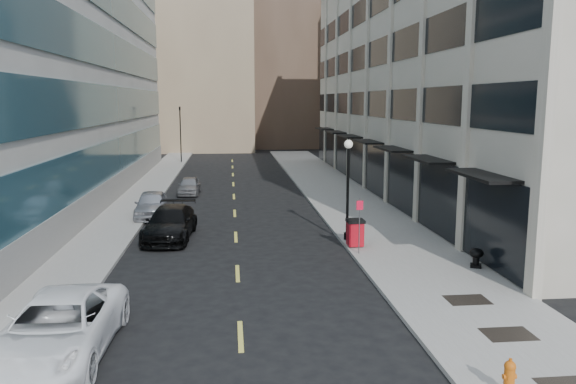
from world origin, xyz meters
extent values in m
plane|color=black|center=(0.00, 0.00, 0.00)|extent=(160.00, 160.00, 0.00)
cube|color=gray|center=(7.50, 20.00, 0.07)|extent=(5.00, 80.00, 0.15)
cube|color=gray|center=(-6.50, 20.00, 0.07)|extent=(3.00, 80.00, 0.15)
cube|color=beige|center=(17.00, 27.00, 9.00)|extent=(14.00, 46.00, 18.00)
cube|color=black|center=(10.02, 27.00, 2.00)|extent=(0.18, 46.00, 3.60)
cube|color=black|center=(10.03, 27.00, 6.50)|extent=(0.12, 46.00, 1.80)
cube|color=black|center=(10.03, 27.00, 10.00)|extent=(0.12, 46.00, 1.80)
cube|color=black|center=(10.03, 27.00, 13.50)|extent=(0.12, 46.00, 1.80)
cube|color=beige|center=(10.00, 4.00, 9.00)|extent=(0.35, 0.60, 18.00)
cube|color=beige|center=(10.00, 10.00, 9.00)|extent=(0.35, 0.60, 18.00)
cube|color=beige|center=(10.00, 16.00, 9.00)|extent=(0.35, 0.60, 18.00)
cube|color=beige|center=(10.00, 22.00, 9.00)|extent=(0.35, 0.60, 18.00)
cube|color=beige|center=(10.00, 28.00, 9.00)|extent=(0.35, 0.60, 18.00)
cube|color=beige|center=(10.00, 34.00, 9.00)|extent=(0.35, 0.60, 18.00)
cube|color=beige|center=(10.00, 40.00, 9.00)|extent=(0.35, 0.60, 18.00)
cube|color=beige|center=(10.00, 46.00, 9.00)|extent=(0.35, 0.60, 18.00)
cube|color=black|center=(9.35, 7.00, 3.90)|extent=(1.30, 4.00, 0.12)
cube|color=black|center=(9.35, 13.00, 3.90)|extent=(1.30, 4.00, 0.12)
cube|color=black|center=(9.35, 19.00, 3.90)|extent=(1.30, 4.00, 0.12)
cube|color=black|center=(9.35, 25.00, 3.90)|extent=(1.30, 4.00, 0.12)
cube|color=black|center=(9.35, 31.00, 3.90)|extent=(1.30, 4.00, 0.12)
cube|color=black|center=(9.35, 37.00, 3.90)|extent=(1.30, 4.00, 0.12)
cube|color=black|center=(9.35, 43.00, 3.90)|extent=(1.30, 4.00, 0.12)
cube|color=gray|center=(-7.96, 27.00, 0.90)|extent=(0.20, 46.00, 1.80)
cube|color=#2C5968|center=(-7.97, 27.00, 3.00)|extent=(0.14, 45.60, 2.40)
cube|color=#2C5968|center=(-7.97, 27.00, 6.50)|extent=(0.14, 45.60, 2.40)
cube|color=#2C5968|center=(-7.97, 27.00, 10.00)|extent=(0.14, 45.60, 2.40)
cube|color=#937E60|center=(-4.00, 68.00, 14.00)|extent=(14.00, 18.00, 28.00)
cube|color=brown|center=(8.00, 72.00, 17.00)|extent=(12.00, 16.00, 34.00)
cube|color=#937E60|center=(-14.00, 78.00, 11.00)|extent=(12.00, 14.00, 22.00)
cube|color=beige|center=(18.00, 66.00, 10.00)|extent=(10.00, 14.00, 20.00)
cube|color=black|center=(7.60, 1.00, 0.15)|extent=(1.40, 1.00, 0.01)
cube|color=black|center=(7.60, 3.80, 0.15)|extent=(1.40, 1.00, 0.01)
cube|color=#D8CC4C|center=(0.00, 2.00, 0.01)|extent=(0.15, 2.20, 0.01)
cube|color=#D8CC4C|center=(0.00, 8.00, 0.01)|extent=(0.15, 2.20, 0.01)
cube|color=#D8CC4C|center=(0.00, 14.00, 0.01)|extent=(0.15, 2.20, 0.01)
cube|color=#D8CC4C|center=(0.00, 20.00, 0.01)|extent=(0.15, 2.20, 0.01)
cube|color=#D8CC4C|center=(0.00, 26.00, 0.01)|extent=(0.15, 2.20, 0.01)
cube|color=#D8CC4C|center=(0.00, 32.00, 0.01)|extent=(0.15, 2.20, 0.01)
cube|color=#D8CC4C|center=(0.00, 38.00, 0.01)|extent=(0.15, 2.20, 0.01)
cube|color=#D8CC4C|center=(0.00, 44.00, 0.01)|extent=(0.15, 2.20, 0.01)
cube|color=#D8CC4C|center=(0.00, 50.00, 0.01)|extent=(0.15, 2.20, 0.01)
cylinder|color=black|center=(-5.50, 48.00, 3.00)|extent=(0.12, 0.12, 6.00)
imported|color=black|center=(-5.50, 48.00, 5.99)|extent=(0.66, 0.66, 1.98)
imported|color=white|center=(-4.80, 1.18, 0.80)|extent=(2.87, 5.88, 1.61)
imported|color=black|center=(-3.20, 14.00, 0.78)|extent=(2.55, 5.52, 1.56)
imported|color=#A1A2A9|center=(-4.80, 19.30, 0.77)|extent=(2.04, 4.60, 1.54)
imported|color=gray|center=(-3.20, 27.31, 0.63)|extent=(1.62, 3.77, 1.27)
cylinder|color=#D55D0F|center=(5.98, -2.16, 0.51)|extent=(0.24, 0.24, 0.59)
sphere|color=#D55D0F|center=(5.98, -2.16, 0.83)|extent=(0.26, 0.26, 0.26)
cylinder|color=#D55D0F|center=(5.98, -2.16, 0.96)|extent=(0.08, 0.08, 0.11)
cylinder|color=#D55D0F|center=(5.98, -2.16, 0.59)|extent=(0.31, 0.13, 0.12)
cylinder|color=#D55D0F|center=(5.98, -2.19, 0.59)|extent=(0.17, 0.18, 0.16)
cube|color=#AC0B18|center=(5.40, 11.07, 0.75)|extent=(0.69, 0.69, 1.10)
cube|color=black|center=(5.40, 11.07, 1.33)|extent=(0.78, 0.78, 0.13)
cylinder|color=black|center=(5.18, 11.43, 0.27)|extent=(0.07, 0.24, 0.24)
cylinder|color=black|center=(5.62, 11.43, 0.27)|extent=(0.07, 0.24, 0.24)
cylinder|color=black|center=(5.30, 12.38, 0.32)|extent=(0.30, 0.30, 0.33)
cylinder|color=black|center=(5.30, 12.38, 2.46)|extent=(0.13, 0.13, 4.25)
sphere|color=silver|center=(5.30, 12.38, 4.72)|extent=(0.41, 0.41, 0.41)
cone|color=black|center=(5.30, 12.38, 4.95)|extent=(0.11, 0.11, 0.17)
cylinder|color=slate|center=(5.30, 9.86, 1.40)|extent=(0.05, 0.05, 2.50)
cube|color=red|center=(5.30, 9.84, 2.29)|extent=(0.29, 0.04, 0.40)
cube|color=black|center=(9.49, 7.36, 0.21)|extent=(0.56, 0.56, 0.12)
cylinder|color=black|center=(9.49, 7.36, 0.45)|extent=(0.26, 0.26, 0.40)
ellipsoid|color=black|center=(9.49, 7.36, 0.73)|extent=(0.56, 0.56, 0.39)
camera|label=1|loc=(-0.21, -13.40, 6.74)|focal=35.00mm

